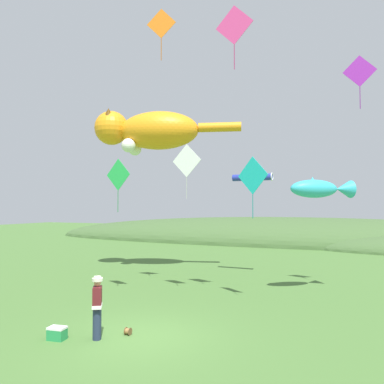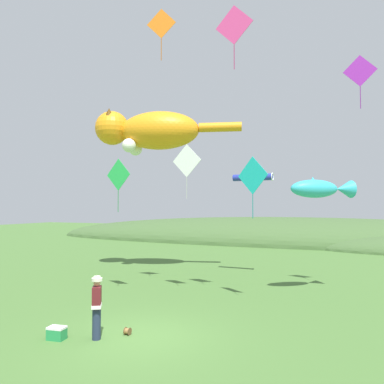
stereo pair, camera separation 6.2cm
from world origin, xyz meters
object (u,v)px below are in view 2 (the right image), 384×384
kite_fish_windsock (321,189)px  kite_tube_streamer (253,177)px  kite_diamond_white (187,161)px  kite_diamond_violet (360,71)px  festival_attendant (97,305)px  kite_spool (128,331)px  kite_giant_cat (149,131)px  kite_diamond_green (118,175)px  kite_diamond_pink (234,25)px  picnic_cooler (57,333)px  kite_diamond_teal (253,176)px  kite_diamond_orange (161,24)px

kite_fish_windsock → kite_tube_streamer: size_ratio=1.27×
kite_diamond_white → kite_diamond_violet: bearing=17.7°
festival_attendant → kite_spool: bearing=47.2°
kite_fish_windsock → kite_giant_cat: bearing=167.6°
kite_diamond_green → kite_diamond_pink: bearing=-6.5°
festival_attendant → kite_diamond_violet: bearing=46.5°
festival_attendant → kite_diamond_pink: bearing=53.1°
festival_attendant → kite_spool: size_ratio=8.17×
picnic_cooler → kite_diamond_teal: kite_diamond_teal is taller
kite_diamond_green → kite_diamond_violet: size_ratio=1.03×
picnic_cooler → kite_diamond_orange: 11.94m
kite_fish_windsock → festival_attendant: bearing=-125.6°
kite_giant_cat → kite_fish_windsock: size_ratio=2.98×
kite_diamond_pink → kite_diamond_white: bearing=149.1°
kite_diamond_green → kite_fish_windsock: bearing=22.6°
kite_diamond_orange → kite_diamond_violet: size_ratio=0.96×
picnic_cooler → kite_diamond_green: size_ratio=0.23×
kite_fish_windsock → kite_diamond_green: kite_diamond_green is taller
festival_attendant → kite_spool: 1.23m
festival_attendant → kite_diamond_orange: bearing=92.9°
kite_diamond_pink → kite_diamond_orange: 3.29m
kite_diamond_white → kite_diamond_teal: kite_diamond_white is taller
picnic_cooler → kite_diamond_pink: size_ratio=0.22×
picnic_cooler → kite_spool: bearing=33.6°
picnic_cooler → kite_giant_cat: (-2.82, 10.30, 7.90)m
kite_spool → kite_diamond_pink: kite_diamond_pink is taller
kite_diamond_white → kite_diamond_orange: 5.60m
picnic_cooler → kite_diamond_violet: 14.57m
kite_diamond_orange → kite_tube_streamer: bearing=71.5°
kite_spool → kite_fish_windsock: (4.97, 7.14, 4.40)m
kite_diamond_teal → kite_diamond_violet: 6.28m
festival_attendant → kite_diamond_orange: kite_diamond_orange is taller
kite_fish_windsock → kite_diamond_pink: size_ratio=1.18×
picnic_cooler → kite_diamond_white: bearing=75.9°
kite_diamond_teal → picnic_cooler: bearing=-128.1°
kite_diamond_orange → kite_giant_cat: bearing=123.3°
kite_fish_windsock → kite_diamond_pink: 7.43m
picnic_cooler → kite_tube_streamer: size_ratio=0.24×
kite_diamond_violet → kite_diamond_pink: bearing=-139.2°
kite_fish_windsock → kite_diamond_teal: bearing=-130.1°
kite_spool → kite_giant_cat: bearing=115.8°
picnic_cooler → kite_tube_streamer: (3.00, 11.27, 5.13)m
kite_diamond_pink → kite_diamond_teal: size_ratio=1.00×
kite_spool → kite_diamond_white: kite_diamond_white is taller
kite_giant_cat → kite_diamond_violet: size_ratio=3.76×
kite_tube_streamer → kite_diamond_pink: size_ratio=0.93×
kite_tube_streamer → kite_diamond_pink: kite_diamond_pink is taller
festival_attendant → kite_diamond_pink: (2.93, 3.91, 9.31)m
kite_giant_cat → kite_spool: bearing=-64.2°
kite_fish_windsock → kite_diamond_white: 5.78m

